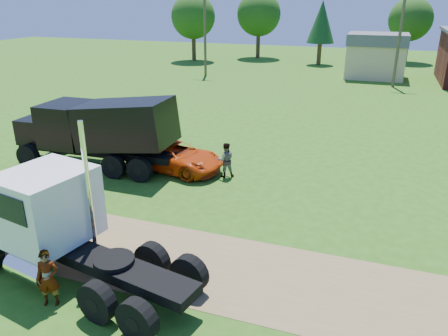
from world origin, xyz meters
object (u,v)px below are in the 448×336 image
(black_dump_truck, at_px, (99,129))
(spectator_a, at_px, (48,278))
(orange_pickup, at_px, (174,156))
(white_semi_tractor, at_px, (51,221))

(black_dump_truck, bearing_deg, spectator_a, -65.43)
(spectator_a, bearing_deg, orange_pickup, 73.45)
(white_semi_tractor, xyz_separation_m, black_dump_truck, (-3.94, 8.31, 0.37))
(white_semi_tractor, bearing_deg, black_dump_truck, 126.22)
(orange_pickup, bearing_deg, spectator_a, -163.56)
(orange_pickup, bearing_deg, white_semi_tractor, -168.87)
(black_dump_truck, height_order, spectator_a, black_dump_truck)
(black_dump_truck, distance_m, orange_pickup, 4.07)
(black_dump_truck, height_order, orange_pickup, black_dump_truck)
(white_semi_tractor, height_order, orange_pickup, white_semi_tractor)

